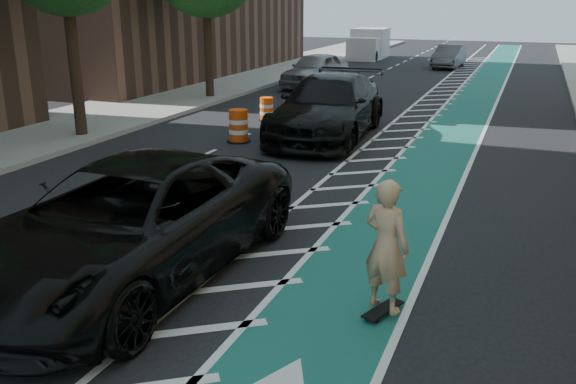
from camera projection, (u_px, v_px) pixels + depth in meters
The scene contains 15 objects.
ground at pixel (163, 272), 10.04m from camera, with size 120.00×120.00×0.00m, color black.
bike_lane at pixel (439, 152), 17.83m from camera, with size 2.00×90.00×0.01m, color #1A5C52.
buffer_strip at pixel (388, 147), 18.36m from camera, with size 1.40×90.00×0.01m, color silver.
sidewalk_left at pixel (91, 119), 22.21m from camera, with size 5.00×90.00×0.15m, color gray.
curb_left at pixel (148, 124), 21.35m from camera, with size 0.12×90.00×0.16m, color gray.
skateboard at pixel (383, 310), 8.65m from camera, with size 0.48×0.80×0.10m.
skateboarder at pixel (386, 246), 8.35m from camera, with size 0.70×0.46×1.92m, color tan.
suv_near at pixel (130, 222), 9.63m from camera, with size 3.07×6.66×1.85m, color black.
suv_far at pixel (328, 107), 19.45m from camera, with size 2.73×6.72×1.95m, color black.
car_silver at pixel (316, 70), 30.44m from camera, with size 2.01×5.00×1.70m, color gray.
car_grey at pixel (449, 56), 38.94m from camera, with size 1.52×4.36×1.44m, color #56575B.
box_truck at pixel (369, 45), 44.93m from camera, with size 2.51×5.22×2.13m.
barrel_a at pixel (239, 127), 18.92m from camera, with size 0.75×0.75×1.02m.
barrel_b at pixel (267, 110), 22.26m from camera, with size 0.62×0.62×0.85m.
barrel_c at pixel (340, 90), 26.46m from camera, with size 0.71×0.71×0.97m.
Camera 1 is at (5.30, -7.75, 4.31)m, focal length 38.00 mm.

